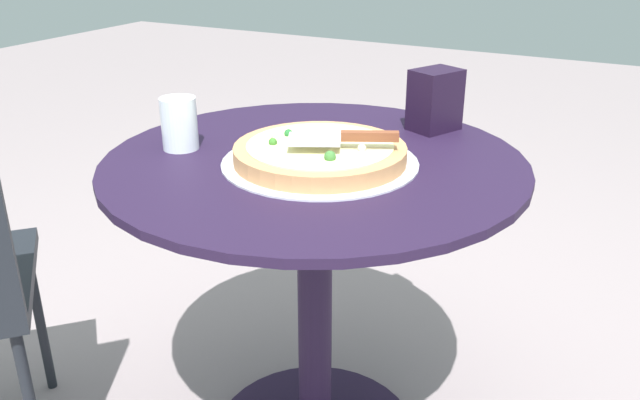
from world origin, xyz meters
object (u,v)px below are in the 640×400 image
object	(u,v)px
pizza_on_tray	(320,154)
drinking_cup	(179,124)
napkin_dispenser	(435,100)
pizza_server	(343,138)
patio_table	(315,251)

from	to	relation	value
pizza_on_tray	drinking_cup	bearing A→B (deg)	10.58
napkin_dispenser	drinking_cup	bearing A→B (deg)	-23.42
drinking_cup	napkin_dispenser	distance (m)	0.57
pizza_server	napkin_dispenser	world-z (taller)	napkin_dispenser
patio_table	pizza_server	bearing A→B (deg)	162.83
pizza_server	patio_table	bearing A→B (deg)	-17.17
pizza_on_tray	drinking_cup	size ratio (longest dim) A/B	3.58
drinking_cup	patio_table	bearing A→B (deg)	-164.52
patio_table	pizza_on_tray	size ratio (longest dim) A/B	2.20
patio_table	drinking_cup	size ratio (longest dim) A/B	7.88
patio_table	drinking_cup	distance (m)	0.39
pizza_server	drinking_cup	world-z (taller)	drinking_cup
patio_table	drinking_cup	xyz separation A→B (m)	(0.28, 0.08, 0.26)
patio_table	pizza_on_tray	xyz separation A→B (m)	(-0.02, 0.02, 0.23)
pizza_on_tray	napkin_dispenser	xyz separation A→B (m)	(-0.12, -0.32, 0.05)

